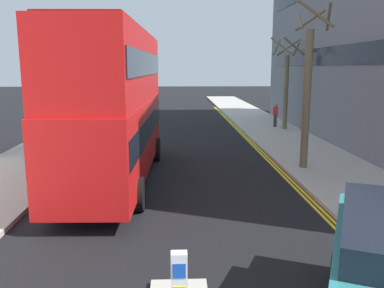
# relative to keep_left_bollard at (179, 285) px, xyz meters

# --- Properties ---
(sidewalk_right) EXTENTS (4.00, 80.00, 0.14)m
(sidewalk_right) POSITION_rel_keep_left_bollard_xyz_m (6.50, 11.60, -0.54)
(sidewalk_right) COLOR #ADA89E
(sidewalk_right) RESTS_ON ground
(sidewalk_left) EXTENTS (4.00, 80.00, 0.14)m
(sidewalk_left) POSITION_rel_keep_left_bollard_xyz_m (-6.50, 11.60, -0.54)
(sidewalk_left) COLOR #ADA89E
(sidewalk_left) RESTS_ON ground
(kerb_line_outer) EXTENTS (0.10, 56.00, 0.01)m
(kerb_line_outer) POSITION_rel_keep_left_bollard_xyz_m (4.40, 9.60, -0.60)
(kerb_line_outer) COLOR yellow
(kerb_line_outer) RESTS_ON ground
(kerb_line_inner) EXTENTS (0.10, 56.00, 0.01)m
(kerb_line_inner) POSITION_rel_keep_left_bollard_xyz_m (4.24, 9.60, -0.60)
(kerb_line_inner) COLOR yellow
(kerb_line_inner) RESTS_ON ground
(keep_left_bollard) EXTENTS (0.36, 0.28, 1.11)m
(keep_left_bollard) POSITION_rel_keep_left_bollard_xyz_m (0.00, 0.00, 0.00)
(keep_left_bollard) COLOR silver
(keep_left_bollard) RESTS_ON traffic_island
(double_decker_bus_away) EXTENTS (3.06, 10.88, 5.64)m
(double_decker_bus_away) POSITION_rel_keep_left_bollard_xyz_m (-2.28, 8.73, 2.42)
(double_decker_bus_away) COLOR red
(double_decker_bus_away) RESTS_ON ground
(pedestrian_far) EXTENTS (0.34, 0.22, 1.62)m
(pedestrian_far) POSITION_rel_keep_left_bollard_xyz_m (6.99, 21.49, 0.38)
(pedestrian_far) COLOR #2D2D38
(pedestrian_far) RESTS_ON sidewalk_right
(street_tree_near) EXTENTS (2.18, 2.24, 6.06)m
(street_tree_near) POSITION_rel_keep_left_bollard_xyz_m (7.38, 20.45, 2.63)
(street_tree_near) COLOR #6B6047
(street_tree_near) RESTS_ON sidewalk_right
(street_tree_mid) EXTENTS (1.66, 1.62, 6.64)m
(street_tree_mid) POSITION_rel_keep_left_bollard_xyz_m (5.34, 9.89, 2.76)
(street_tree_mid) COLOR #6B6047
(street_tree_mid) RESTS_ON sidewalk_right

